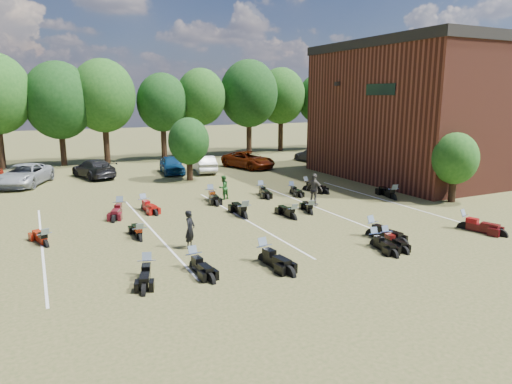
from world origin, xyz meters
TOP-DOWN VIEW (x-y plane):
  - ground at (0.00, 0.00)m, footprint 160.00×160.00m
  - car_2 at (-13.74, 18.81)m, footprint 4.56×6.29m
  - car_3 at (-8.66, 20.11)m, footprint 3.41×5.51m
  - car_4 at (-2.36, 19.32)m, footprint 2.32×4.62m
  - car_5 at (0.33, 18.67)m, footprint 2.23×4.63m
  - car_6 at (4.86, 19.17)m, footprint 4.03×5.99m
  - car_7 at (12.45, 20.09)m, footprint 2.23×4.75m
  - person_black at (-7.11, -0.30)m, footprint 0.71×0.73m
  - person_green at (-2.18, 8.01)m, footprint 0.93×0.85m
  - person_grey at (2.15, 4.00)m, footprint 0.92×1.24m
  - motorcycle_0 at (-9.56, -2.67)m, footprint 1.30×2.28m
  - motorcycle_1 at (-4.99, -3.24)m, footprint 1.04×2.49m
  - motorcycle_2 at (-7.76, -2.70)m, footprint 0.86×2.22m
  - motorcycle_3 at (0.34, -3.66)m, footprint 0.95×2.14m
  - motorcycle_4 at (1.19, -2.47)m, footprint 1.15×2.54m
  - motorcycle_5 at (1.03, -3.61)m, footprint 0.91×2.07m
  - motorcycle_6 at (6.19, -3.55)m, footprint 1.43×2.55m
  - motorcycle_7 at (-12.84, 2.72)m, footprint 1.19×2.20m
  - motorcycle_8 at (-8.89, 1.73)m, footprint 0.72×2.11m
  - motorcycle_9 at (-2.90, 3.15)m, footprint 1.02×2.59m
  - motorcycle_11 at (0.82, 2.29)m, footprint 1.25×2.17m
  - motorcycle_12 at (-0.61, 1.79)m, footprint 0.72×2.20m
  - motorcycle_13 at (7.70, 3.16)m, footprint 1.35×2.60m
  - motorcycle_14 at (-8.85, 7.22)m, footprint 1.55×2.54m
  - motorcycle_15 at (-7.39, 7.58)m, footprint 1.08×2.38m
  - motorcycle_17 at (-2.95, 8.26)m, footprint 1.16×2.52m
  - motorcycle_18 at (0.72, 8.35)m, footprint 1.18×2.38m
  - motorcycle_19 at (2.76, 7.68)m, footprint 0.92×2.09m
  - motorcycle_20 at (4.23, 8.11)m, footprint 1.37×2.50m
  - brick_building at (22.00, 9.00)m, footprint 25.40×15.20m
  - tree_line at (-1.00, 29.00)m, footprint 56.00×6.00m
  - young_tree_near_building at (10.50, 1.00)m, footprint 2.80×2.80m
  - young_tree_midfield at (-2.00, 15.50)m, footprint 3.20×3.20m
  - parking_lines at (-3.00, 3.00)m, footprint 20.10×14.00m

SIDE VIEW (x-z plane):
  - ground at x=0.00m, z-range 0.00..0.00m
  - motorcycle_0 at x=-9.56m, z-range -0.61..0.61m
  - motorcycle_1 at x=-4.99m, z-range -0.67..0.67m
  - motorcycle_2 at x=-7.76m, z-range -0.61..0.61m
  - motorcycle_3 at x=0.34m, z-range -0.58..0.58m
  - motorcycle_4 at x=1.19m, z-range -0.68..0.68m
  - motorcycle_5 at x=1.03m, z-range -0.56..0.56m
  - motorcycle_6 at x=6.19m, z-range -0.68..0.68m
  - motorcycle_7 at x=-12.84m, z-range -0.59..0.59m
  - motorcycle_8 at x=-8.89m, z-range -0.58..0.58m
  - motorcycle_9 at x=-2.90m, z-range -0.70..0.70m
  - motorcycle_11 at x=0.82m, z-range -0.58..0.58m
  - motorcycle_12 at x=-0.61m, z-range -0.61..0.61m
  - motorcycle_13 at x=7.70m, z-range -0.69..0.69m
  - motorcycle_14 at x=-8.85m, z-range -0.67..0.67m
  - motorcycle_15 at x=-7.39m, z-range -0.64..0.64m
  - motorcycle_17 at x=-2.95m, z-range -0.68..0.68m
  - motorcycle_18 at x=0.72m, z-range -0.64..0.64m
  - motorcycle_19 at x=2.76m, z-range -0.56..0.56m
  - motorcycle_20 at x=4.23m, z-range -0.66..0.66m
  - parking_lines at x=-3.00m, z-range 0.00..0.01m
  - car_7 at x=12.45m, z-range 0.00..1.34m
  - car_5 at x=0.33m, z-range 0.00..1.46m
  - car_3 at x=-8.66m, z-range 0.00..1.49m
  - car_4 at x=-2.36m, z-range 0.00..1.51m
  - car_6 at x=4.86m, z-range 0.00..1.52m
  - person_green at x=-2.18m, z-range 0.00..1.55m
  - car_2 at x=-13.74m, z-range 0.00..1.59m
  - person_black at x=-7.11m, z-range 0.00..1.69m
  - person_grey at x=2.15m, z-range 0.00..1.96m
  - young_tree_near_building at x=10.50m, z-range 0.67..4.83m
  - young_tree_midfield at x=-2.00m, z-range 0.74..5.44m
  - brick_building at x=22.00m, z-range 0.01..10.71m
  - tree_line at x=-1.00m, z-range 1.42..11.20m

